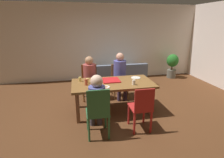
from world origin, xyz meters
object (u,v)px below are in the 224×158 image
drinking_glass_1 (134,82)px  drinking_glass_2 (87,81)px  drinking_glass_0 (86,82)px  drinking_glass_3 (80,79)px  chair_1 (119,79)px  person_2 (97,99)px  chair_0 (90,80)px  plate_0 (136,78)px  person_1 (120,72)px  person_0 (90,75)px  potted_plant (172,64)px  dining_table (113,86)px  pizza_box_0 (111,80)px  plate_1 (105,87)px  chair_3 (142,108)px  couch (120,76)px  chair_2 (98,111)px

drinking_glass_1 → drinking_glass_2: same height
drinking_glass_0 → drinking_glass_3: (-0.13, 0.29, -0.02)m
chair_1 → person_2: size_ratio=0.77×
chair_0 → drinking_glass_1: chair_0 is taller
chair_0 → plate_0: size_ratio=4.06×
drinking_glass_3 → person_2: bearing=-75.2°
person_1 → drinking_glass_2: (-0.96, -0.74, 0.04)m
person_0 → chair_1: size_ratio=1.33×
drinking_glass_0 → potted_plant: potted_plant is taller
drinking_glass_3 → drinking_glass_1: bearing=-22.4°
dining_table → potted_plant: bearing=38.8°
pizza_box_0 → potted_plant: (2.84, 2.12, -0.21)m
person_0 → pizza_box_0: person_0 is taller
drinking_glass_3 → potted_plant: size_ratio=0.12×
potted_plant → dining_table: bearing=-141.2°
dining_table → chair_0: (-0.47, 0.93, -0.13)m
chair_1 → plate_1: size_ratio=4.58×
chair_1 → plate_0: 0.80m
chair_3 → plate_0: bearing=77.2°
pizza_box_0 → drinking_glass_1: size_ratio=3.62×
dining_table → plate_1: bearing=-128.6°
chair_3 → pizza_box_0: bearing=110.8°
drinking_glass_3 → potted_plant: 4.11m
couch → dining_table: bearing=-108.2°
drinking_glass_1 → drinking_glass_0: bearing=169.7°
person_0 → drinking_glass_2: person_0 is taller
chair_3 → chair_2: bearing=-176.3°
pizza_box_0 → plate_1: size_ratio=2.05×
dining_table → potted_plant: size_ratio=2.04×
person_0 → drinking_glass_3: 0.62m
pizza_box_0 → drinking_glass_1: (0.44, -0.39, 0.04)m
chair_2 → pizza_box_0: (0.45, 1.11, 0.20)m
person_0 → drinking_glass_1: (0.90, -1.04, 0.07)m
pizza_box_0 → drinking_glass_0: (-0.60, -0.20, 0.06)m
person_2 → drinking_glass_3: (-0.27, 1.03, 0.08)m
drinking_glass_3 → chair_0: bearing=68.7°
chair_0 → drinking_glass_1: 1.51m
chair_2 → chair_1: bearing=66.0°
plate_0 → potted_plant: (2.18, 2.03, -0.21)m
person_0 → chair_2: size_ratio=1.22×
person_1 → drinking_glass_1: size_ratio=11.29×
chair_1 → person_1: (0.00, -0.14, 0.26)m
chair_0 → chair_3: size_ratio=1.02×
plate_0 → potted_plant: 2.98m
person_0 → drinking_glass_1: person_0 is taller
person_2 → plate_1: person_2 is taller
dining_table → chair_0: bearing=117.0°
chair_0 → pizza_box_0: bearing=-60.2°
chair_2 → chair_0: bearing=90.0°
chair_3 → person_1: bearing=90.0°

